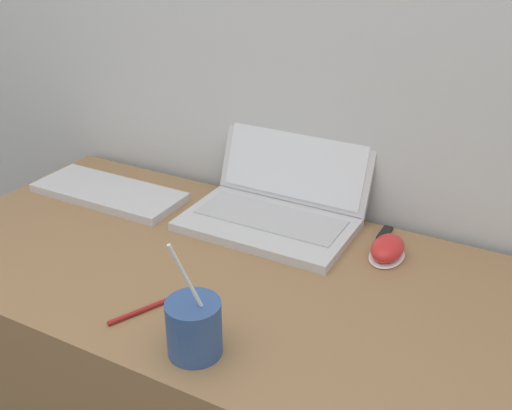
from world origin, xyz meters
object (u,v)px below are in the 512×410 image
object	(u,v)px
drink_cup	(194,327)
usb_stick	(385,233)
laptop	(278,199)
computer_mouse	(387,249)
external_keyboard	(109,192)
pen	(144,309)

from	to	relation	value
drink_cup	usb_stick	bearing A→B (deg)	73.41
laptop	computer_mouse	distance (m)	0.28
computer_mouse	usb_stick	distance (m)	0.09
external_keyboard	pen	size ratio (longest dim) A/B	2.95
laptop	drink_cup	size ratio (longest dim) A/B	1.73
usb_stick	pen	world-z (taller)	same
external_keyboard	usb_stick	xyz separation A→B (m)	(0.66, 0.14, -0.01)
usb_stick	pen	xyz separation A→B (m)	(-0.29, -0.47, 0.00)
drink_cup	pen	distance (m)	0.15
laptop	drink_cup	world-z (taller)	laptop
laptop	pen	world-z (taller)	laptop
computer_mouse	pen	distance (m)	0.50
computer_mouse	external_keyboard	size ratio (longest dim) A/B	0.28
drink_cup	usb_stick	xyz separation A→B (m)	(0.15, 0.51, -0.05)
drink_cup	usb_stick	size ratio (longest dim) A/B	3.60
external_keyboard	pen	distance (m)	0.49
usb_stick	pen	distance (m)	0.55
laptop	computer_mouse	xyz separation A→B (m)	(0.27, -0.04, -0.03)
computer_mouse	pen	world-z (taller)	computer_mouse
laptop	drink_cup	bearing A→B (deg)	-79.59
drink_cup	computer_mouse	distance (m)	0.47
external_keyboard	usb_stick	distance (m)	0.67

